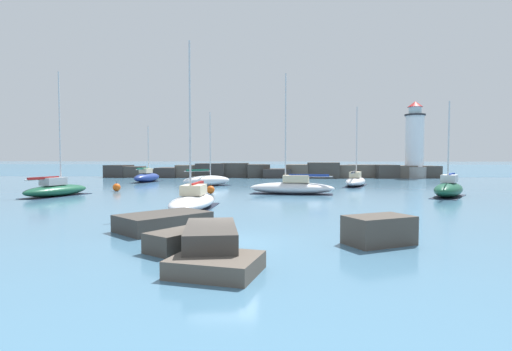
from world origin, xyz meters
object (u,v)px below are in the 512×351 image
(mooring_buoy_orange_near, at_px, (211,190))
(sailboat_moored_0, at_px, (56,189))
(sailboat_moored_2, at_px, (292,187))
(lighthouse, at_px, (414,145))
(sailboat_moored_5, at_px, (147,177))
(mooring_buoy_far_side, at_px, (117,187))
(sailboat_moored_6, at_px, (207,181))
(sailboat_moored_3, at_px, (193,200))
(sailboat_moored_4, at_px, (449,189))
(sailboat_moored_1, at_px, (356,181))

(mooring_buoy_orange_near, bearing_deg, sailboat_moored_0, -166.72)
(sailboat_moored_2, bearing_deg, lighthouse, 54.78)
(sailboat_moored_5, bearing_deg, mooring_buoy_far_side, -82.98)
(lighthouse, xyz_separation_m, sailboat_moored_6, (-30.23, -19.82, -4.61))
(sailboat_moored_3, xyz_separation_m, mooring_buoy_far_side, (-10.41, 13.07, -0.19))
(lighthouse, distance_m, sailboat_moored_5, 41.92)
(sailboat_moored_3, bearing_deg, sailboat_moored_5, 113.86)
(mooring_buoy_far_side, bearing_deg, sailboat_moored_4, -7.47)
(mooring_buoy_far_side, bearing_deg, sailboat_moored_1, 18.97)
(sailboat_moored_4, distance_m, sailboat_moored_5, 37.08)
(sailboat_moored_5, distance_m, sailboat_moored_6, 11.85)
(sailboat_moored_6, bearing_deg, sailboat_moored_5, 143.01)
(lighthouse, height_order, sailboat_moored_2, lighthouse)
(sailboat_moored_1, height_order, sailboat_moored_4, sailboat_moored_1)
(lighthouse, relative_size, mooring_buoy_far_side, 12.77)
(sailboat_moored_2, xyz_separation_m, mooring_buoy_far_side, (-17.22, 2.12, -0.26))
(lighthouse, height_order, sailboat_moored_3, lighthouse)
(sailboat_moored_0, distance_m, sailboat_moored_6, 16.63)
(lighthouse, relative_size, sailboat_moored_1, 1.33)
(lighthouse, bearing_deg, sailboat_moored_1, -124.78)
(sailboat_moored_0, bearing_deg, sailboat_moored_5, 86.04)
(sailboat_moored_6, bearing_deg, sailboat_moored_0, -130.65)
(sailboat_moored_5, bearing_deg, sailboat_moored_2, -41.17)
(sailboat_moored_3, height_order, sailboat_moored_6, sailboat_moored_3)
(mooring_buoy_far_side, bearing_deg, sailboat_moored_5, 97.02)
(lighthouse, bearing_deg, mooring_buoy_orange_near, -133.79)
(lighthouse, height_order, mooring_buoy_orange_near, lighthouse)
(sailboat_moored_0, relative_size, mooring_buoy_far_side, 11.15)
(sailboat_moored_3, distance_m, sailboat_moored_6, 20.62)
(sailboat_moored_3, xyz_separation_m, sailboat_moored_6, (-2.73, 20.44, 0.07))
(sailboat_moored_0, xyz_separation_m, sailboat_moored_5, (1.37, 19.75, 0.09))
(sailboat_moored_0, xyz_separation_m, sailboat_moored_3, (13.56, -7.82, -0.04))
(mooring_buoy_orange_near, bearing_deg, mooring_buoy_far_side, 167.23)
(sailboat_moored_2, height_order, sailboat_moored_5, sailboat_moored_2)
(sailboat_moored_1, relative_size, sailboat_moored_4, 1.16)
(lighthouse, height_order, sailboat_moored_0, lighthouse)
(lighthouse, bearing_deg, mooring_buoy_far_side, -144.35)
(sailboat_moored_2, xyz_separation_m, sailboat_moored_5, (-19.00, 16.62, 0.06))
(sailboat_moored_1, bearing_deg, sailboat_moored_6, -175.97)
(sailboat_moored_0, bearing_deg, sailboat_moored_3, -29.97)
(mooring_buoy_orange_near, height_order, mooring_buoy_far_side, mooring_buoy_far_side)
(sailboat_moored_3, relative_size, mooring_buoy_orange_near, 11.26)
(sailboat_moored_3, bearing_deg, sailboat_moored_0, 150.03)
(lighthouse, distance_m, mooring_buoy_far_side, 46.90)
(sailboat_moored_5, xyz_separation_m, mooring_buoy_orange_near, (11.52, -16.71, -0.33))
(sailboat_moored_5, bearing_deg, sailboat_moored_4, -29.90)
(mooring_buoy_orange_near, distance_m, mooring_buoy_far_side, 9.98)
(lighthouse, xyz_separation_m, sailboat_moored_0, (-41.06, -32.43, -4.65))
(sailboat_moored_5, relative_size, sailboat_moored_6, 0.89)
(sailboat_moored_2, bearing_deg, sailboat_moored_6, 135.14)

